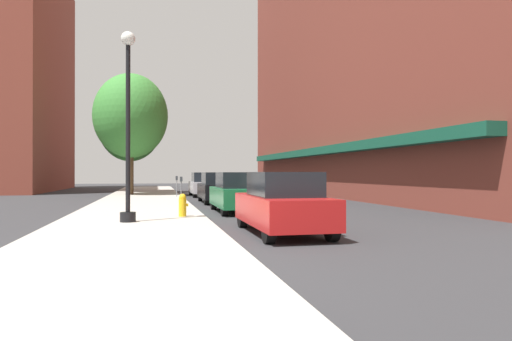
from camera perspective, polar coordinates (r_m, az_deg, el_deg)
The scene contains 14 objects.
ground_plane at distance 26.06m, azimuth -5.21°, elevation -3.89°, with size 90.00×90.00×0.00m, color #2D2D30.
sidewalk_slab at distance 26.85m, azimuth -14.00°, elevation -3.64°, with size 4.80×50.00×0.12m, color #A8A399.
building_right_brick at distance 34.24m, azimuth 13.07°, elevation 14.78°, with size 6.80×40.00×21.11m.
building_far_background at distance 47.09m, azimuth -27.19°, elevation 10.40°, with size 6.80×18.00×20.73m.
lamppost at distance 14.70m, azimuth -15.74°, elevation 5.83°, with size 0.48×0.48×5.90m.
fire_hydrant at distance 16.04m, azimuth -9.18°, elevation -4.29°, with size 0.33×0.26×0.79m.
parking_meter_near at distance 29.65m, azimuth -9.91°, elevation -1.61°, with size 0.14×0.09×1.31m.
parking_meter_far at distance 24.71m, azimuth -9.36°, elevation -1.88°, with size 0.14×0.09×1.31m.
tree_near at distance 37.89m, azimuth -15.49°, elevation 5.43°, with size 4.99×4.99×8.17m.
tree_mid at distance 32.99m, azimuth -15.42°, elevation 6.60°, with size 5.09×5.09×8.40m.
car_red at distance 12.25m, azimuth 3.34°, elevation -4.18°, with size 1.80×4.30×1.66m.
car_green at distance 18.84m, azimuth -2.34°, elevation -2.81°, with size 1.80×4.30×1.66m.
car_black at distance 24.80m, azimuth -4.84°, elevation -2.20°, with size 1.80×4.30×1.66m.
car_silver at distance 31.67m, azimuth -6.54°, elevation -1.78°, with size 1.80×4.30×1.66m.
Camera 1 is at (0.64, -7.79, 1.64)m, focal length 31.93 mm.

